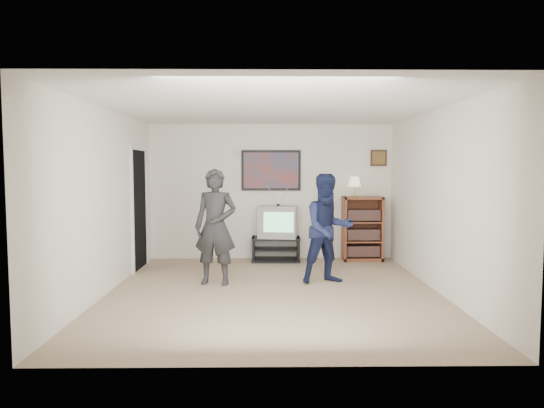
{
  "coord_description": "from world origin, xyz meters",
  "views": [
    {
      "loc": [
        -0.1,
        -6.52,
        1.7
      ],
      "look_at": [
        -0.0,
        0.81,
        1.15
      ],
      "focal_mm": 32.0,
      "sensor_mm": 36.0,
      "label": 1
    }
  ],
  "objects_px": {
    "crt_television": "(278,222)",
    "person_short": "(328,229)",
    "media_stand": "(276,249)",
    "person_tall": "(216,227)",
    "bookshelf": "(362,229)"
  },
  "relations": [
    {
      "from": "crt_television",
      "to": "person_short",
      "type": "bearing_deg",
      "value": -59.86
    },
    {
      "from": "media_stand",
      "to": "person_short",
      "type": "height_order",
      "value": "person_short"
    },
    {
      "from": "media_stand",
      "to": "bookshelf",
      "type": "xyz_separation_m",
      "value": [
        1.59,
        0.05,
        0.37
      ]
    },
    {
      "from": "bookshelf",
      "to": "person_tall",
      "type": "xyz_separation_m",
      "value": [
        -2.5,
        -1.8,
        0.26
      ]
    },
    {
      "from": "person_tall",
      "to": "bookshelf",
      "type": "bearing_deg",
      "value": 45.19
    },
    {
      "from": "bookshelf",
      "to": "crt_television",
      "type": "bearing_deg",
      "value": -178.15
    },
    {
      "from": "media_stand",
      "to": "bookshelf",
      "type": "bearing_deg",
      "value": 2.45
    },
    {
      "from": "media_stand",
      "to": "person_tall",
      "type": "xyz_separation_m",
      "value": [
        -0.91,
        -1.75,
        0.62
      ]
    },
    {
      "from": "bookshelf",
      "to": "person_short",
      "type": "height_order",
      "value": "person_short"
    },
    {
      "from": "person_tall",
      "to": "person_short",
      "type": "xyz_separation_m",
      "value": [
        1.65,
        0.06,
        -0.04
      ]
    },
    {
      "from": "bookshelf",
      "to": "person_short",
      "type": "xyz_separation_m",
      "value": [
        -0.86,
        -1.74,
        0.22
      ]
    },
    {
      "from": "bookshelf",
      "to": "person_short",
      "type": "relative_size",
      "value": 0.72
    },
    {
      "from": "media_stand",
      "to": "person_short",
      "type": "bearing_deg",
      "value": -65.99
    },
    {
      "from": "media_stand",
      "to": "bookshelf",
      "type": "height_order",
      "value": "bookshelf"
    },
    {
      "from": "media_stand",
      "to": "person_tall",
      "type": "relative_size",
      "value": 0.52
    }
  ]
}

